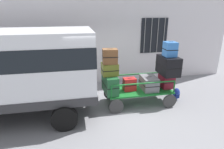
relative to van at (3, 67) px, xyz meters
name	(u,v)px	position (x,y,z in m)	size (l,w,h in m)	color
ground_plane	(108,104)	(2.98, 0.21, -1.59)	(40.00, 40.00, 0.00)	gray
building_wall	(98,24)	(2.99, 2.54, 0.91)	(12.00, 0.38, 5.00)	silver
van	(3,67)	(0.00, 0.00, 0.00)	(5.01, 2.12, 2.56)	silver
luggage_cart	(139,92)	(4.03, 0.12, -1.19)	(2.26, 1.09, 0.51)	#146023
cart_railing	(139,80)	(4.03, 0.12, -0.74)	(2.13, 0.95, 0.42)	#146023
suitcase_left_bottom	(110,84)	(3.03, 0.09, -0.79)	(0.45, 0.87, 0.59)	#194C28
suitcase_left_middle	(110,69)	(3.03, 0.13, -0.30)	(0.52, 0.47, 0.39)	#4C5119
suitcase_left_top	(110,56)	(3.03, 0.09, 0.13)	(0.48, 0.37, 0.47)	brown
suitcase_midleft_bottom	(129,84)	(3.70, 0.12, -0.87)	(0.43, 0.31, 0.43)	#B21E1E
suitcase_center_bottom	(149,83)	(4.37, 0.08, -0.86)	(0.51, 0.73, 0.45)	slate
suitcase_midright_bottom	(166,80)	(5.04, 0.14, -0.84)	(0.45, 0.51, 0.49)	maroon
suitcase_midright_middle	(168,65)	(5.04, 0.12, -0.28)	(0.55, 0.87, 0.63)	black
suitcase_midright_top	(170,49)	(5.04, 0.11, 0.27)	(0.40, 0.44, 0.48)	#3372C6
backpack	(176,94)	(5.45, 0.11, -1.37)	(0.27, 0.22, 0.44)	navy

